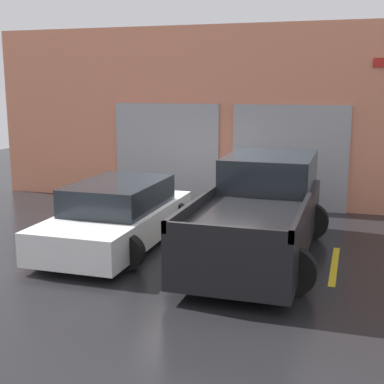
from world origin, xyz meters
The scene contains 7 objects.
ground_plane centered at (0.00, 0.00, 0.00)m, with size 28.00×28.00×0.00m, color black.
shophouse_building centered at (-0.01, 3.29, 2.35)m, with size 14.03×0.68×4.77m.
pickup_truck centered at (1.44, -0.96, 0.84)m, with size 2.47×5.19×1.80m.
sedan_white centered at (-1.44, -1.25, 0.61)m, with size 2.23×4.32×1.30m.
parking_stripe_far_left centered at (-2.87, -1.28, 0.00)m, with size 0.12×2.20×0.01m, color gold.
parking_stripe_left centered at (0.00, -1.28, 0.00)m, with size 0.12×2.20×0.01m, color gold.
parking_stripe_centre centered at (2.87, -1.28, 0.00)m, with size 0.12×2.20×0.01m, color gold.
Camera 1 is at (3.12, -10.91, 3.25)m, focal length 50.00 mm.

